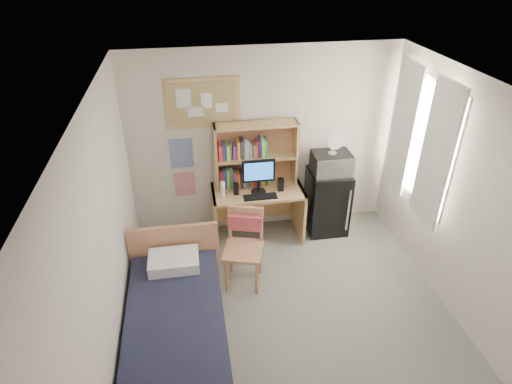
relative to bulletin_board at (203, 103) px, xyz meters
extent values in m
cube|color=gray|center=(0.78, -2.08, -1.93)|extent=(3.60, 4.20, 0.02)
cube|color=silver|center=(0.78, -2.08, 0.68)|extent=(3.60, 4.20, 0.02)
cube|color=silver|center=(0.78, 0.02, -0.62)|extent=(3.60, 0.04, 2.60)
cube|color=silver|center=(-1.02, -2.08, -0.62)|extent=(0.04, 4.20, 2.60)
cube|color=silver|center=(2.58, -2.08, -0.62)|extent=(0.04, 4.20, 2.60)
cube|color=white|center=(2.53, -0.88, -0.32)|extent=(0.10, 1.40, 1.70)
cube|color=white|center=(2.50, -1.28, -0.32)|extent=(0.04, 0.55, 1.70)
cube|color=white|center=(2.50, -0.48, -0.32)|extent=(0.04, 0.55, 1.70)
cube|color=tan|center=(0.00, 0.00, 0.00)|extent=(0.94, 0.03, 0.64)
cube|color=navy|center=(-0.32, 0.01, -0.67)|extent=(0.30, 0.01, 0.42)
cube|color=red|center=(-0.32, 0.01, -1.14)|extent=(0.28, 0.01, 0.36)
cube|color=tan|center=(0.65, -0.31, -1.53)|extent=(1.24, 0.63, 0.77)
cube|color=tan|center=(0.31, -1.21, -1.42)|extent=(0.62, 0.62, 0.99)
cube|color=black|center=(1.66, -0.28, -1.45)|extent=(0.56, 0.56, 0.93)
cube|color=black|center=(-0.50, -2.17, -1.65)|extent=(1.01, 2.00, 0.55)
cube|color=tan|center=(0.65, -0.16, -0.70)|extent=(1.09, 0.29, 0.89)
cube|color=black|center=(0.64, -0.37, -0.92)|extent=(0.43, 0.04, 0.46)
cube|color=black|center=(0.64, -0.51, -1.14)|extent=(0.44, 0.14, 0.02)
cube|color=black|center=(0.34, -0.37, -1.06)|extent=(0.07, 0.07, 0.16)
cube|color=black|center=(0.94, -0.38, -1.06)|extent=(0.07, 0.07, 0.18)
cylinder|color=white|center=(0.16, -0.41, -1.03)|extent=(0.07, 0.07, 0.22)
cube|color=#DB5359|center=(0.37, -1.02, -1.15)|extent=(0.43, 0.24, 0.20)
cube|color=silver|center=(1.66, -0.30, -0.84)|extent=(0.52, 0.40, 0.30)
cylinder|color=white|center=(1.66, -0.30, -0.55)|extent=(0.23, 0.23, 0.28)
cube|color=white|center=(-0.50, -1.42, -1.31)|extent=(0.55, 0.39, 0.13)
camera|label=1|loc=(-0.22, -5.19, 1.79)|focal=30.00mm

